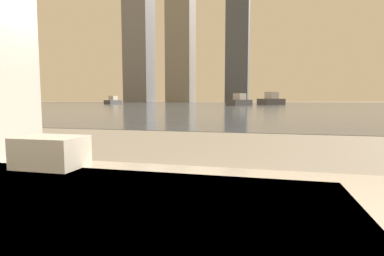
{
  "coord_description": "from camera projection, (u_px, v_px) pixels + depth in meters",
  "views": [
    {
      "loc": [
        0.57,
        -0.02,
        0.76
      ],
      "look_at": [
        0.06,
        2.12,
        0.56
      ],
      "focal_mm": 28.0,
      "sensor_mm": 36.0,
      "label": 1
    }
  ],
  "objects": [
    {
      "name": "towel_stack",
      "position": [
        51.0,
        152.0,
        1.16
      ],
      "size": [
        0.25,
        0.17,
        0.12
      ],
      "color": "silver",
      "rests_on": "bathtub"
    },
    {
      "name": "harbor_water",
      "position": [
        261.0,
        104.0,
        60.27
      ],
      "size": [
        180.0,
        110.0,
        0.01
      ],
      "color": "slate",
      "rests_on": "ground_plane"
    },
    {
      "name": "harbor_boat_0",
      "position": [
        272.0,
        100.0,
        50.29
      ],
      "size": [
        4.8,
        5.78,
        2.13
      ],
      "color": "#4C4C51",
      "rests_on": "harbor_water"
    },
    {
      "name": "harbor_boat_1",
      "position": [
        113.0,
        101.0,
        58.62
      ],
      "size": [
        1.77,
        4.37,
        1.6
      ],
      "color": "#4C4C51",
      "rests_on": "harbor_water"
    },
    {
      "name": "harbor_boat_2",
      "position": [
        240.0,
        101.0,
        43.0
      ],
      "size": [
        3.55,
        4.83,
        1.73
      ],
      "color": "#4C4C51",
      "rests_on": "harbor_water"
    },
    {
      "name": "skyline_tower_0",
      "position": [
        139.0,
        2.0,
        122.32
      ],
      "size": [
        10.21,
        10.96,
        81.59
      ],
      "color": "slate",
      "rests_on": "ground_plane"
    },
    {
      "name": "skyline_tower_1",
      "position": [
        181.0,
        50.0,
        120.05
      ],
      "size": [
        9.83,
        11.2,
        41.31
      ],
      "color": "gray",
      "rests_on": "ground_plane"
    }
  ]
}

